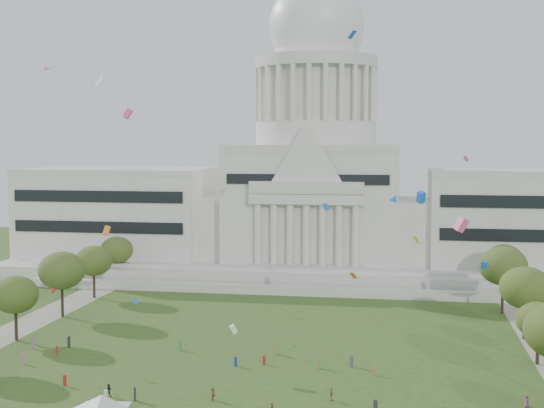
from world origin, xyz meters
TOP-DOWN VIEW (x-y plane):
  - capitol at (0.00, 113.59)m, footprint 160.00×64.50m
  - row_tree_l_3 at (-44.09, 33.92)m, footprint 8.12×8.12m
  - row_tree_r_3 at (44.40, 34.48)m, footprint 7.01×7.01m
  - row_tree_l_4 at (-44.08, 52.42)m, footprint 9.29×9.29m
  - row_tree_r_4 at (44.76, 50.04)m, footprint 9.19×9.19m
  - row_tree_l_5 at (-45.22, 71.01)m, footprint 8.33×8.33m
  - row_tree_r_5 at (43.49, 70.19)m, footprint 9.82×9.82m
  - row_tree_l_6 at (-46.87, 89.14)m, footprint 8.19×8.19m
  - row_tree_r_6 at (45.96, 88.13)m, footprint 8.42×8.42m
  - event_tent at (-12.66, -3.25)m, footprint 9.06×9.06m
  - person_0 at (39.64, 14.06)m, footprint 0.96×0.88m
  - person_5 at (-2.02, 9.51)m, footprint 1.33×1.74m
  - person_8 at (-16.68, 8.69)m, footprint 0.87×0.56m
  - person_10 at (13.86, 12.13)m, footprint 0.61×1.03m
  - distant_crowd at (-14.13, 14.81)m, footprint 62.49×39.41m
  - kite_swarm at (3.43, 10.76)m, footprint 88.92×106.54m

SIDE VIEW (x-z plane):
  - person_0 at x=39.64m, z-range 0.00..1.65m
  - person_10 at x=13.86m, z-range 0.00..1.70m
  - person_8 at x=-16.68m, z-range 0.00..1.75m
  - distant_crowd at x=-14.13m, z-range -0.10..1.86m
  - person_5 at x=-2.02m, z-range 0.00..1.76m
  - event_tent at x=-12.66m, z-range 1.26..5.82m
  - row_tree_r_3 at x=44.40m, z-range 2.09..12.07m
  - row_tree_l_3 at x=-44.09m, z-range 2.43..13.98m
  - row_tree_l_6 at x=-46.87m, z-range 2.45..14.09m
  - row_tree_l_5 at x=-45.22m, z-range 2.49..14.34m
  - row_tree_r_6 at x=45.96m, z-range 2.52..14.49m
  - row_tree_r_4 at x=44.76m, z-range 2.76..15.82m
  - row_tree_l_4 at x=-44.08m, z-range 2.79..16.00m
  - row_tree_r_5 at x=43.49m, z-range 2.95..16.91m
  - capitol at x=0.00m, z-range -23.35..67.95m
  - kite_swarm at x=3.43m, z-range -2.53..61.64m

